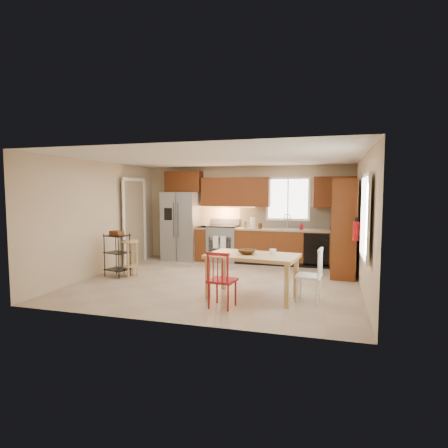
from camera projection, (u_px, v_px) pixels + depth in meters
floor at (219, 282)px, 7.65m from camera, size 5.50×5.50×0.00m
ceiling at (219, 158)px, 7.44m from camera, size 5.50×5.00×0.02m
wall_back at (246, 214)px, 9.94m from camera, size 5.50×0.02×2.50m
wall_front at (167, 234)px, 5.15m from camera, size 5.50×0.02×2.50m
wall_left at (101, 218)px, 8.30m from camera, size 0.02×5.00×2.50m
wall_right at (364, 224)px, 6.79m from camera, size 0.02×5.00×2.50m
refrigerator at (182, 226)px, 10.08m from camera, size 0.92×0.75×1.82m
range_stove at (223, 244)px, 9.86m from camera, size 0.76×0.63×0.92m
base_cabinet_narrow at (204, 243)px, 10.02m from camera, size 0.30×0.60×0.90m
base_cabinet_run at (294, 247)px, 9.36m from camera, size 2.92×0.60×0.90m
dishwasher at (316, 250)px, 8.93m from camera, size 0.60×0.02×0.78m
backsplash at (295, 217)px, 9.57m from camera, size 2.92×0.03×0.55m
upper_over_fridge at (184, 182)px, 10.17m from camera, size 1.00×0.35×0.55m
upper_left_block at (236, 192)px, 9.79m from camera, size 1.80×0.35×0.75m
upper_right_block at (335, 192)px, 9.10m from camera, size 1.00×0.35×0.75m
window_back at (288, 199)px, 9.58m from camera, size 1.12×0.04×1.12m
sink at (286, 231)px, 9.38m from camera, size 0.62×0.46×0.16m
undercab_glow at (224, 207)px, 9.88m from camera, size 1.60×0.30×0.01m
soap_bottle at (301, 226)px, 9.17m from camera, size 0.09×0.09×0.19m
paper_towel at (253, 223)px, 9.55m from camera, size 0.12×0.12×0.28m
canister_steel at (245, 225)px, 9.61m from camera, size 0.11×0.11×0.18m
canister_wood at (260, 226)px, 9.47m from camera, size 0.10×0.10×0.14m
pantry at (343, 228)px, 8.04m from camera, size 0.50×0.95×2.10m
fire_extinguisher at (356, 231)px, 6.98m from camera, size 0.12×0.12×0.36m
window_right at (366, 217)px, 5.69m from camera, size 0.04×1.02×1.32m
doorway at (134, 222)px, 9.54m from camera, size 0.04×0.95×2.10m
dining_table at (252, 277)px, 6.46m from camera, size 1.62×1.03×0.75m
chair_red at (222, 279)px, 5.93m from camera, size 0.47×0.47×0.90m
chair_white at (309, 275)px, 6.24m from camera, size 0.47×0.47×0.90m
table_bowl at (247, 254)px, 6.45m from camera, size 0.34×0.34×0.08m
table_jar at (273, 253)px, 6.42m from camera, size 0.12×0.12×0.13m
bar_stool at (130, 258)px, 8.12m from camera, size 0.43×0.43×0.78m
utility_cart at (117, 255)px, 8.08m from camera, size 0.55×0.48×0.94m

